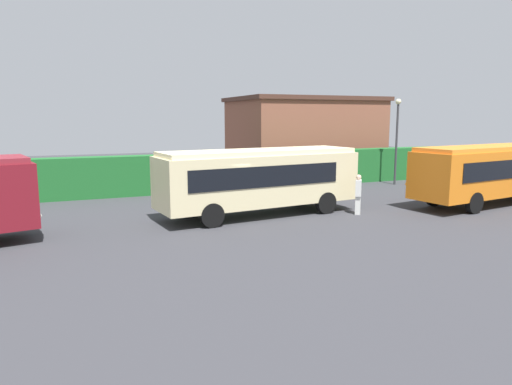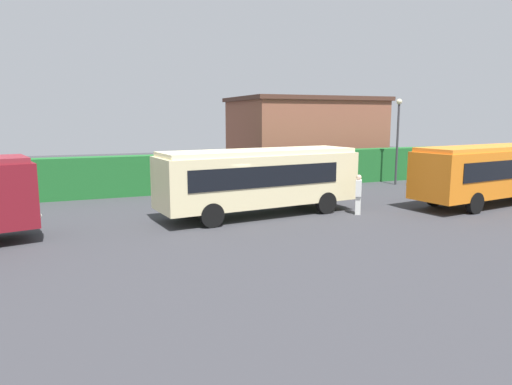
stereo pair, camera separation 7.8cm
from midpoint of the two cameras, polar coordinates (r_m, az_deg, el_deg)
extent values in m
plane|color=#38383D|center=(20.17, -5.13, -3.40)|extent=(80.37, 80.37, 0.00)
cube|color=black|center=(18.83, -25.48, 0.88)|extent=(0.46, 1.88, 0.95)
cube|color=silver|center=(18.75, -25.62, 2.94)|extent=(0.32, 1.26, 0.28)
sphere|color=silver|center=(19.62, -25.53, -1.95)|extent=(0.22, 0.22, 0.22)
sphere|color=silver|center=(18.37, -24.88, -2.61)|extent=(0.22, 0.22, 0.22)
cube|color=beige|center=(20.88, 0.54, 1.68)|extent=(9.42, 3.61, 2.21)
cube|color=#F8E8B2|center=(20.76, 0.55, 4.98)|extent=(9.12, 3.37, 0.20)
cube|color=black|center=(21.83, -1.80, 2.70)|extent=(7.12, 0.89, 0.88)
cube|color=black|center=(19.59, 1.62, 1.96)|extent=(7.12, 0.89, 0.88)
cube|color=black|center=(23.44, 10.43, 3.00)|extent=(0.29, 2.07, 0.93)
cube|color=silver|center=(23.38, 10.48, 4.61)|extent=(0.20, 1.39, 0.28)
cylinder|color=black|center=(23.52, 5.20, -0.36)|extent=(1.03, 0.40, 1.00)
cylinder|color=black|center=(21.65, 8.66, -1.26)|extent=(1.03, 0.40, 1.00)
cylinder|color=black|center=(20.92, -7.86, -1.60)|extent=(1.03, 0.40, 1.00)
cylinder|color=black|center=(18.79, -5.30, -2.78)|extent=(1.03, 0.40, 1.00)
sphere|color=silver|center=(24.11, 9.34, 0.75)|extent=(0.22, 0.22, 0.22)
sphere|color=silver|center=(23.04, 11.48, 0.30)|extent=(0.22, 0.22, 0.22)
cube|color=orange|center=(26.70, 27.34, 2.31)|extent=(10.53, 3.90, 2.23)
cube|color=orange|center=(26.61, 27.53, 4.90)|extent=(10.19, 3.66, 0.20)
cube|color=black|center=(27.09, 24.87, 3.14)|extent=(7.94, 1.22, 0.89)
cylinder|color=black|center=(30.11, 28.66, 0.64)|extent=(1.03, 0.42, 1.00)
cylinder|color=black|center=(24.89, 21.06, -0.41)|extent=(1.03, 0.42, 1.00)
cylinder|color=black|center=(23.61, 25.24, -1.17)|extent=(1.03, 0.42, 1.00)
cube|color=silver|center=(21.74, 12.44, -1.53)|extent=(0.35, 0.36, 0.85)
cube|color=silver|center=(21.61, 12.51, 0.55)|extent=(0.46, 0.50, 0.74)
sphere|color=beige|center=(21.54, 12.56, 1.83)|extent=(0.23, 0.23, 0.23)
cube|color=#1F6429|center=(27.63, -9.99, 2.26)|extent=(52.19, 1.11, 2.25)
cube|color=brown|center=(36.65, 5.98, 6.63)|extent=(10.32, 7.61, 5.58)
cube|color=#4C2D23|center=(36.64, 6.06, 11.23)|extent=(10.73, 7.92, 0.30)
cone|color=orange|center=(32.14, 18.23, 1.42)|extent=(0.36, 0.36, 0.60)
cylinder|color=#38383D|center=(31.85, 16.92, 5.57)|extent=(0.14, 0.14, 5.19)
sphere|color=beige|center=(31.82, 17.16, 10.56)|extent=(0.36, 0.36, 0.36)
camera|label=1|loc=(0.04, -89.89, 0.02)|focal=32.77mm
camera|label=2|loc=(0.04, 90.11, -0.02)|focal=32.77mm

